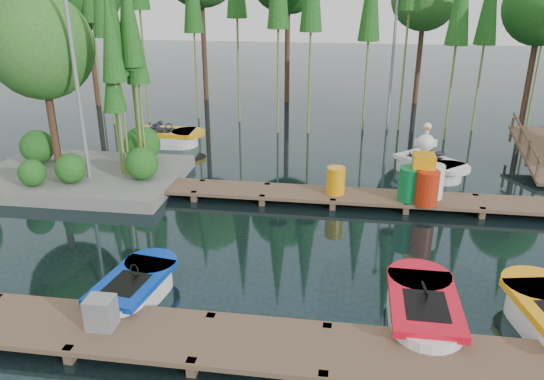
# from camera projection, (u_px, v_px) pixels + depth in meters

# --- Properties ---
(ground_plane) EXTENTS (90.00, 90.00, 0.00)m
(ground_plane) POSITION_uv_depth(u_px,v_px,m) (250.00, 236.00, 13.46)
(ground_plane) COLOR #192B2F
(near_dock) EXTENTS (18.00, 1.50, 0.50)m
(near_dock) POSITION_uv_depth(u_px,v_px,m) (202.00, 339.00, 9.23)
(near_dock) COLOR brown
(near_dock) RESTS_ON ground
(far_dock) EXTENTS (15.00, 1.20, 0.50)m
(far_dock) POSITION_uv_depth(u_px,v_px,m) (299.00, 194.00, 15.53)
(far_dock) COLOR brown
(far_dock) RESTS_ON ground
(island) EXTENTS (6.20, 4.20, 6.75)m
(island) POSITION_uv_depth(u_px,v_px,m) (65.00, 81.00, 16.16)
(island) COLOR slate
(island) RESTS_ON ground
(lamp_island) EXTENTS (0.30, 0.30, 7.25)m
(lamp_island) POSITION_uv_depth(u_px,v_px,m) (72.00, 49.00, 14.93)
(lamp_island) COLOR gray
(lamp_island) RESTS_ON ground
(lamp_rear) EXTENTS (0.30, 0.30, 7.25)m
(lamp_rear) POSITION_uv_depth(u_px,v_px,m) (395.00, 28.00, 21.45)
(lamp_rear) COLOR gray
(lamp_rear) RESTS_ON ground
(boat_blue) EXTENTS (1.44, 2.57, 0.82)m
(boat_blue) POSITION_uv_depth(u_px,v_px,m) (134.00, 289.00, 10.71)
(boat_blue) COLOR white
(boat_blue) RESTS_ON ground
(boat_red) EXTENTS (1.28, 2.79, 0.94)m
(boat_red) POSITION_uv_depth(u_px,v_px,m) (423.00, 312.00, 9.94)
(boat_red) COLOR white
(boat_red) RESTS_ON ground
(boat_yellow_far) EXTENTS (2.89, 1.36, 1.43)m
(boat_yellow_far) POSITION_uv_depth(u_px,v_px,m) (167.00, 138.00, 20.78)
(boat_yellow_far) COLOR white
(boat_yellow_far) RESTS_ON ground
(boat_white_far) EXTENTS (2.69, 2.77, 1.26)m
(boat_white_far) POSITION_uv_depth(u_px,v_px,m) (430.00, 167.00, 17.57)
(boat_white_far) COLOR white
(boat_white_far) RESTS_ON ground
(utility_cabinet) EXTENTS (0.49, 0.41, 0.59)m
(utility_cabinet) POSITION_uv_depth(u_px,v_px,m) (101.00, 313.00, 9.35)
(utility_cabinet) COLOR gray
(utility_cabinet) RESTS_ON near_dock
(yellow_barrel) EXTENTS (0.53, 0.53, 0.79)m
(yellow_barrel) POSITION_uv_depth(u_px,v_px,m) (336.00, 181.00, 15.22)
(yellow_barrel) COLOR #F69D0C
(yellow_barrel) RESTS_ON far_dock
(drum_cluster) EXTENTS (1.29, 1.18, 2.22)m
(drum_cluster) POSITION_uv_depth(u_px,v_px,m) (423.00, 178.00, 14.65)
(drum_cluster) COLOR #0C6C31
(drum_cluster) RESTS_ON far_dock
(seagull_post) EXTENTS (0.48, 0.26, 0.77)m
(seagull_post) POSITION_uv_depth(u_px,v_px,m) (415.00, 181.00, 14.87)
(seagull_post) COLOR gray
(seagull_post) RESTS_ON far_dock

